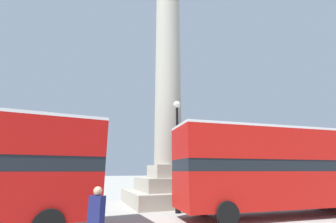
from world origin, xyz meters
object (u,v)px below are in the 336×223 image
at_px(monument_column, 168,70).
at_px(street_lamp, 177,147).
at_px(pedestrian_near_lamp, 96,217).
at_px(bus_b, 277,166).

xyz_separation_m(monument_column, street_lamp, (-0.79, -3.58, -6.59)).
bearing_deg(monument_column, pedestrian_near_lamp, -121.53).
relative_size(monument_column, bus_b, 2.39).
distance_m(monument_column, pedestrian_near_lamp, 13.89).
bearing_deg(bus_b, monument_column, 126.37).
distance_m(street_lamp, pedestrian_near_lamp, 7.54).
bearing_deg(pedestrian_near_lamp, street_lamp, -78.22).
bearing_deg(street_lamp, monument_column, 77.57).
height_order(bus_b, pedestrian_near_lamp, bus_b).
xyz_separation_m(street_lamp, pedestrian_near_lamp, (-4.68, -5.33, -2.55)).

